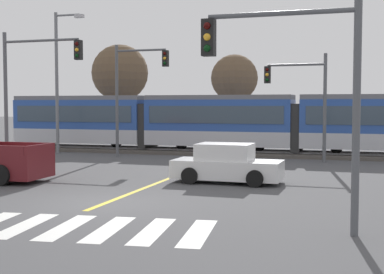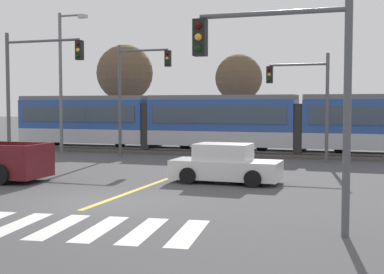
{
  "view_description": "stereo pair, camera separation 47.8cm",
  "coord_description": "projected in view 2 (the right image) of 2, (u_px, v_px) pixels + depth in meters",
  "views": [
    {
      "loc": [
        7.4,
        -14.61,
        3.03
      ],
      "look_at": [
        0.37,
        7.83,
        1.6
      ],
      "focal_mm": 50.0,
      "sensor_mm": 36.0,
      "label": 1
    },
    {
      "loc": [
        7.86,
        -14.46,
        3.03
      ],
      "look_at": [
        0.37,
        7.83,
        1.6
      ],
      "focal_mm": 50.0,
      "sensor_mm": 36.0,
      "label": 2
    }
  ],
  "objects": [
    {
      "name": "lane_centre_line",
      "position": [
        179.0,
        175.0,
        23.09
      ],
      "size": [
        0.2,
        16.58,
        0.01
      ],
      "primitive_type": "cube",
      "color": "gold",
      "rests_on": "ground"
    },
    {
      "name": "ground_plane",
      "position": [
        99.0,
        203.0,
        16.36
      ],
      "size": [
        200.0,
        200.0,
        0.0
      ],
      "primitive_type": "plane",
      "color": "#474749"
    },
    {
      "name": "crosswalk_stripe_6",
      "position": [
        144.0,
        231.0,
        12.82
      ],
      "size": [
        0.9,
        2.85,
        0.01
      ],
      "primitive_type": "cube",
      "rotation": [
        0.0,
        0.0,
        0.13
      ],
      "color": "silver",
      "rests_on": "ground"
    },
    {
      "name": "traffic_light_near_right",
      "position": [
        290.0,
        75.0,
        12.44
      ],
      "size": [
        3.75,
        0.38,
        5.62
      ],
      "color": "#515459",
      "rests_on": "ground"
    },
    {
      "name": "crosswalk_stripe_5",
      "position": [
        100.0,
        229.0,
        13.03
      ],
      "size": [
        0.9,
        2.85,
        0.01
      ],
      "primitive_type": "cube",
      "rotation": [
        0.0,
        0.0,
        0.13
      ],
      "color": "silver",
      "rests_on": "ground"
    },
    {
      "name": "bare_tree_far_west",
      "position": [
        125.0,
        73.0,
        41.0
      ],
      "size": [
        4.33,
        4.33,
        7.62
      ],
      "color": "brown",
      "rests_on": "ground"
    },
    {
      "name": "sedan_crossing",
      "position": [
        225.0,
        165.0,
        20.7
      ],
      "size": [
        4.22,
        1.96,
        1.52
      ],
      "color": "silver",
      "rests_on": "ground"
    },
    {
      "name": "street_lamp_west",
      "position": [
        63.0,
        74.0,
        33.15
      ],
      "size": [
        2.0,
        0.28,
        8.69
      ],
      "color": "slate",
      "rests_on": "ground"
    },
    {
      "name": "track_bed",
      "position": [
        236.0,
        152.0,
        32.82
      ],
      "size": [
        120.0,
        4.0,
        0.18
      ],
      "primitive_type": "cube",
      "color": "#4C4742",
      "rests_on": "ground"
    },
    {
      "name": "rail_far",
      "position": [
        239.0,
        149.0,
        33.5
      ],
      "size": [
        120.0,
        0.08,
        0.1
      ],
      "primitive_type": "cube",
      "color": "#939399",
      "rests_on": "track_bed"
    },
    {
      "name": "bare_tree_west",
      "position": [
        239.0,
        78.0,
        38.17
      ],
      "size": [
        3.36,
        3.36,
        6.62
      ],
      "color": "brown",
      "rests_on": "ground"
    },
    {
      "name": "crosswalk_stripe_4",
      "position": [
        59.0,
        227.0,
        13.25
      ],
      "size": [
        0.9,
        2.85,
        0.01
      ],
      "primitive_type": "cube",
      "rotation": [
        0.0,
        0.0,
        0.13
      ],
      "color": "silver",
      "rests_on": "ground"
    },
    {
      "name": "rail_near",
      "position": [
        233.0,
        151.0,
        32.13
      ],
      "size": [
        120.0,
        0.08,
        0.1
      ],
      "primitive_type": "cube",
      "color": "#939399",
      "rests_on": "track_bed"
    },
    {
      "name": "traffic_light_far_right",
      "position": [
        306.0,
        92.0,
        27.85
      ],
      "size": [
        3.25,
        0.38,
        5.68
      ],
      "color": "#515459",
      "rests_on": "ground"
    },
    {
      "name": "traffic_light_mid_left",
      "position": [
        32.0,
        78.0,
        25.65
      ],
      "size": [
        4.25,
        0.38,
        6.51
      ],
      "color": "#515459",
      "rests_on": "ground"
    },
    {
      "name": "crosswalk_stripe_3",
      "position": [
        18.0,
        225.0,
        13.47
      ],
      "size": [
        0.9,
        2.85,
        0.01
      ],
      "primitive_type": "cube",
      "rotation": [
        0.0,
        0.0,
        0.13
      ],
      "color": "silver",
      "rests_on": "ground"
    },
    {
      "name": "traffic_light_far_left",
      "position": [
        136.0,
        83.0,
        30.54
      ],
      "size": [
        3.25,
        0.38,
        6.45
      ],
      "color": "#515459",
      "rests_on": "ground"
    },
    {
      "name": "crosswalk_stripe_7",
      "position": [
        189.0,
        233.0,
        12.6
      ],
      "size": [
        0.9,
        2.85,
        0.01
      ],
      "primitive_type": "cube",
      "rotation": [
        0.0,
        0.0,
        0.13
      ],
      "color": "silver",
      "rests_on": "ground"
    },
    {
      "name": "light_rail_tram",
      "position": [
        223.0,
        121.0,
        32.97
      ],
      "size": [
        28.0,
        2.64,
        3.43
      ],
      "color": "#B7BAC1",
      "rests_on": "track_bed"
    }
  ]
}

